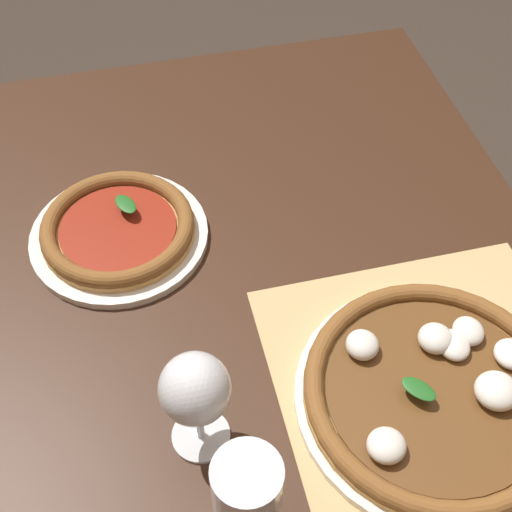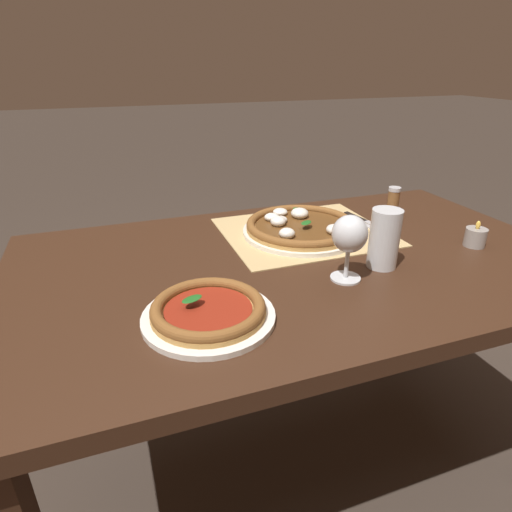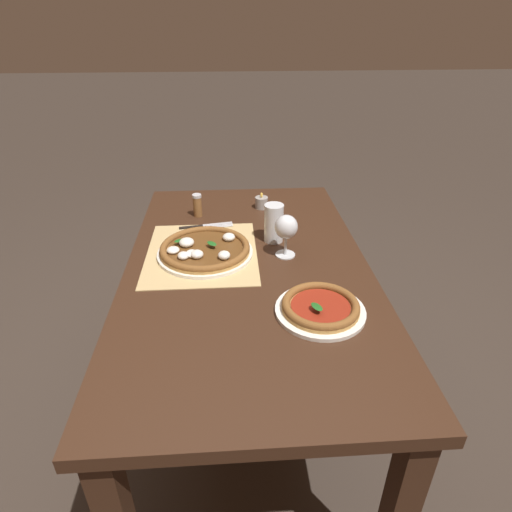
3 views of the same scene
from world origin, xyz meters
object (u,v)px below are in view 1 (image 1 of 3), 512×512
at_px(pizza_far, 118,230).
at_px(pint_glass, 248,502).
at_px(pizza_near, 435,392).
at_px(wine_glass, 195,392).

distance_m(pizza_far, pint_glass, 0.47).
distance_m(pizza_near, pizza_far, 0.50).
distance_m(pizza_far, wine_glass, 0.35).
bearing_deg(pizza_far, wine_glass, -170.31).
relative_size(pizza_near, pizza_far, 1.30).
bearing_deg(pizza_near, wine_glass, 85.91).
height_order(pizza_near, pint_glass, pint_glass).
distance_m(pizza_near, wine_glass, 0.30).
height_order(pizza_near, pizza_far, pizza_near).
bearing_deg(wine_glass, pint_glass, -165.53).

